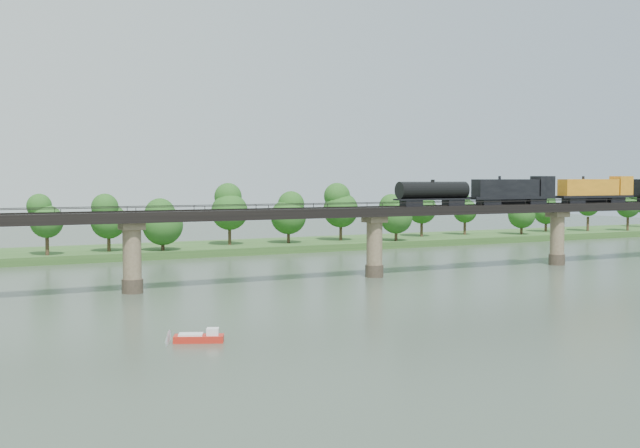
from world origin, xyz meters
name	(u,v)px	position (x,y,z in m)	size (l,w,h in m)	color
ground	(493,302)	(0.00, 0.00, 0.00)	(400.00, 400.00, 0.00)	#324033
far_bank	(247,247)	(0.00, 85.00, 0.80)	(300.00, 24.00, 1.60)	#2B5020
bridge	(374,244)	(0.00, 30.00, 5.46)	(236.00, 30.00, 11.50)	#473A2D
bridge_superstructure	(375,205)	(0.00, 30.00, 11.79)	(220.00, 4.90, 0.75)	black
far_treeline	(219,213)	(-8.21, 80.52, 8.83)	(289.06, 17.54, 13.60)	#382619
freight_train	(569,190)	(42.68, 30.00, 13.95)	(74.49, 2.90, 5.13)	black
motorboat	(200,337)	(-42.70, -6.78, 0.47)	(5.20, 3.64, 1.38)	red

